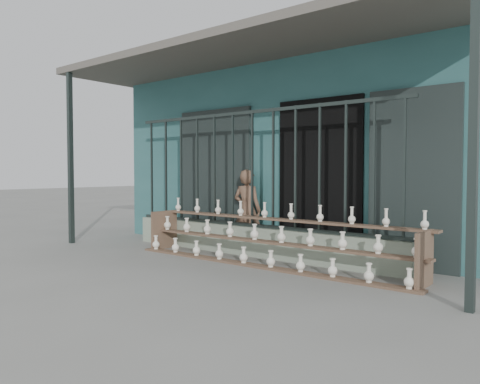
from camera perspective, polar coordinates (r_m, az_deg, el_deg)
The scene contains 6 objects.
ground at distance 6.36m, azimuth -5.74°, elevation -9.34°, with size 60.00×60.00×0.00m, color slate.
workshop_building at distance 9.71m, azimuth 12.11°, elevation 4.32°, with size 7.40×6.60×3.21m.
parapet_wall at distance 7.29m, azimuth 1.49°, elevation -6.01°, with size 5.00×0.20×0.45m, color #91A089.
security_fence at distance 7.21m, azimuth 1.50°, elevation 2.85°, with size 5.00×0.04×1.80m.
shelf_rack at distance 6.60m, azimuth 3.31°, elevation -5.76°, with size 4.50×0.68×0.85m.
elderly_woman at distance 7.72m, azimuth 0.88°, elevation -2.22°, with size 0.49×0.32×1.34m, color brown.
Camera 1 is at (4.38, -4.43, 1.31)m, focal length 35.00 mm.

